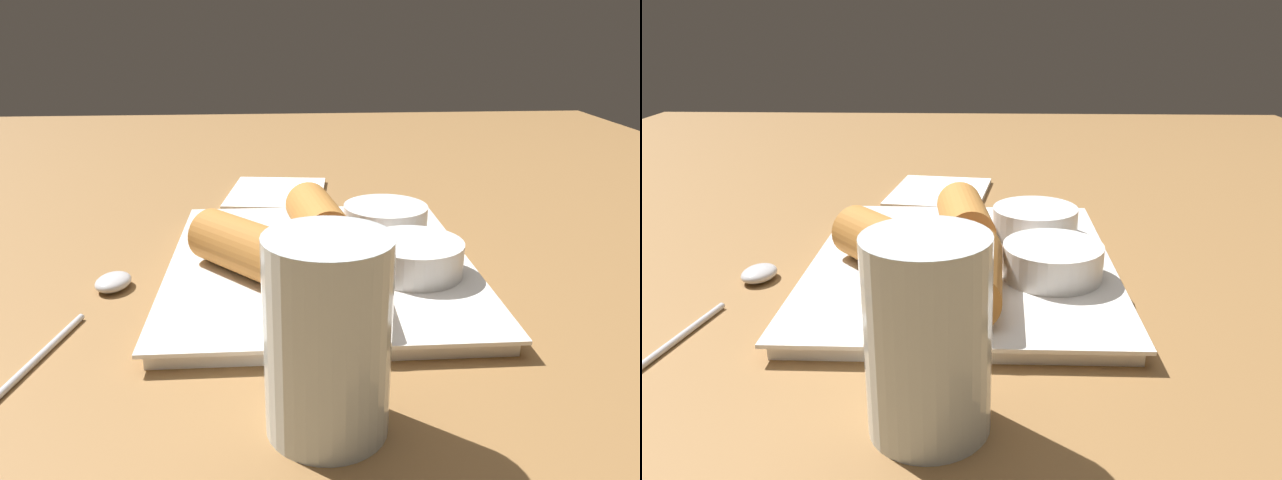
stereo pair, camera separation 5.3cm
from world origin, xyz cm
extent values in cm
cube|color=olive|center=(0.00, 0.00, 1.00)|extent=(180.00, 140.00, 2.00)
cube|color=white|center=(2.57, 2.53, 2.60)|extent=(29.99, 25.37, 1.20)
cube|color=white|center=(2.57, 2.53, 3.35)|extent=(31.19, 26.39, 0.30)
cylinder|color=#B77533|center=(-2.08, 2.61, 5.76)|extent=(10.47, 5.91, 4.53)
sphere|color=#B23D2D|center=(-6.32, 2.00, 5.76)|extent=(2.94, 2.94, 2.94)
cylinder|color=#B77533|center=(11.20, 3.59, 5.76)|extent=(10.05, 4.81, 4.53)
sphere|color=#B23D2D|center=(6.92, 3.71, 5.76)|extent=(2.94, 2.94, 2.94)
cylinder|color=#B77533|center=(5.03, -3.89, 5.76)|extent=(10.36, 10.06, 4.53)
sphere|color=#56843D|center=(1.89, -6.80, 5.76)|extent=(2.94, 2.94, 2.94)
cylinder|color=white|center=(6.15, 10.13, 4.91)|extent=(8.26, 8.26, 2.82)
cylinder|color=beige|center=(6.15, 10.13, 6.07)|extent=(6.77, 6.77, 0.51)
cylinder|color=white|center=(-4.01, 9.44, 4.91)|extent=(8.26, 8.26, 2.82)
cylinder|color=beige|center=(-4.01, 9.44, 6.07)|extent=(6.77, 6.77, 0.51)
cylinder|color=silver|center=(16.16, -17.56, 2.25)|extent=(12.49, 2.97, 0.50)
ellipsoid|color=silver|center=(4.39, -15.20, 2.64)|extent=(4.18, 3.51, 1.28)
cube|color=white|center=(-23.08, -1.22, 2.30)|extent=(15.16, 13.36, 0.60)
cylinder|color=silver|center=(24.24, 1.43, 7.76)|extent=(6.95, 6.95, 11.52)
camera|label=1|loc=(53.82, -1.02, 24.33)|focal=35.00mm
camera|label=2|loc=(53.91, 4.29, 24.33)|focal=35.00mm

